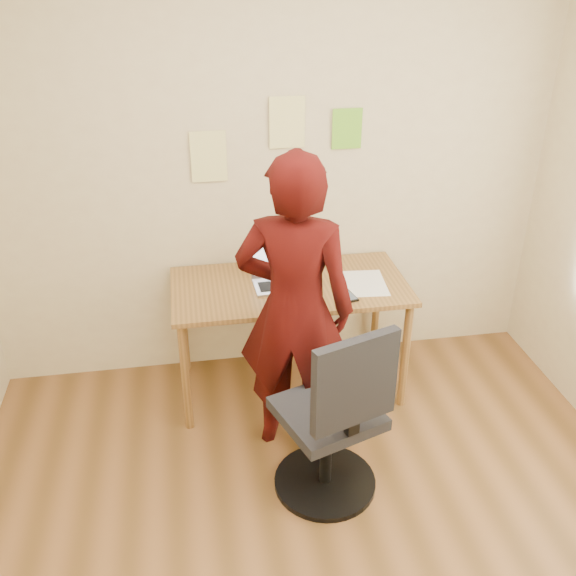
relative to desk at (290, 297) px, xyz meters
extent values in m
cube|color=brown|center=(-0.05, -1.38, -0.67)|extent=(3.50, 3.50, 0.04)
cube|color=beige|center=(-0.05, 0.39, 0.70)|extent=(3.50, 0.04, 2.70)
cube|color=olive|center=(0.00, 0.00, 0.07)|extent=(1.40, 0.70, 0.03)
cylinder|color=olive|center=(-0.65, -0.30, -0.30)|extent=(0.05, 0.05, 0.71)
cylinder|color=olive|center=(0.65, -0.30, -0.30)|extent=(0.05, 0.05, 0.71)
cylinder|color=olive|center=(-0.65, 0.30, -0.30)|extent=(0.05, 0.05, 0.71)
cylinder|color=olive|center=(0.65, 0.30, -0.30)|extent=(0.05, 0.05, 0.71)
cube|color=silver|center=(-0.06, -0.02, 0.09)|extent=(0.31, 0.23, 0.01)
cube|color=black|center=(-0.06, -0.02, 0.10)|extent=(0.25, 0.13, 0.00)
cube|color=silver|center=(-0.07, 0.11, 0.20)|extent=(0.31, 0.08, 0.21)
cube|color=white|center=(-0.07, 0.11, 0.20)|extent=(0.27, 0.06, 0.17)
cube|color=white|center=(0.45, -0.06, 0.09)|extent=(0.26, 0.36, 0.00)
cube|color=black|center=(0.31, -0.21, 0.09)|extent=(0.10, 0.15, 0.01)
cube|color=#3F4C59|center=(0.31, -0.21, 0.10)|extent=(0.08, 0.12, 0.00)
cube|color=#FBF696|center=(-0.42, 0.36, 0.78)|extent=(0.21, 0.00, 0.30)
cube|color=#FBF696|center=(0.05, 0.36, 0.96)|extent=(0.21, 0.00, 0.30)
cube|color=#75CC2E|center=(0.41, 0.36, 0.91)|extent=(0.18, 0.00, 0.24)
cube|color=black|center=(0.04, -0.88, -0.18)|extent=(0.58, 0.58, 0.06)
cube|color=black|center=(0.11, -1.09, 0.15)|extent=(0.43, 0.19, 0.45)
cube|color=black|center=(0.11, -1.08, -0.08)|extent=(0.07, 0.06, 0.12)
cylinder|color=black|center=(0.04, -0.88, -0.43)|extent=(0.06, 0.06, 0.45)
cylinder|color=black|center=(0.04, -0.88, -0.64)|extent=(0.54, 0.54, 0.03)
imported|color=#3A0907|center=(-0.06, -0.50, 0.20)|extent=(0.72, 0.59, 1.71)
camera|label=1|loc=(-0.57, -3.32, 1.87)|focal=40.00mm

